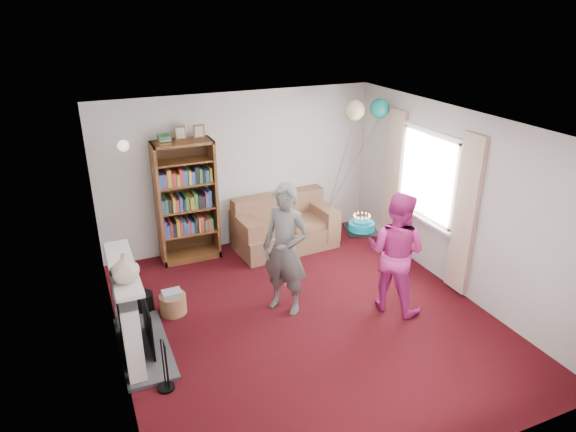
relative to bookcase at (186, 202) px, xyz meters
name	(u,v)px	position (x,y,z in m)	size (l,w,h in m)	color
ground	(306,318)	(0.95, -2.30, -0.92)	(5.00, 5.00, 0.00)	black
wall_back	(240,170)	(0.95, 0.21, 0.33)	(4.50, 0.02, 2.50)	silver
wall_left	(109,266)	(-1.31, -2.30, 0.33)	(0.02, 5.00, 2.50)	silver
wall_right	(458,202)	(3.21, -2.30, 0.33)	(0.02, 5.00, 2.50)	silver
ceiling	(309,125)	(0.95, -2.30, 1.58)	(4.50, 5.00, 0.01)	white
fireplace	(132,314)	(-1.14, -2.11, -0.41)	(0.55, 1.80, 1.12)	#3F3F42
window_bay	(427,192)	(3.15, -1.70, 0.28)	(0.14, 2.02, 2.20)	white
wall_sconce	(123,146)	(-0.80, 0.06, 0.96)	(0.16, 0.23, 0.16)	gold
bookcase	(186,202)	(0.00, 0.00, 0.00)	(0.89, 0.42, 2.09)	#472B14
sofa	(284,228)	(1.52, -0.24, -0.60)	(1.59, 0.84, 0.84)	brown
wicker_basket	(173,303)	(-0.58, -1.49, -0.78)	(0.34, 0.34, 0.32)	olive
person_striped	(286,249)	(0.80, -1.97, -0.06)	(0.63, 0.41, 1.73)	black
person_magenta	(396,252)	(2.11, -2.50, -0.12)	(0.79, 0.61, 1.62)	#C72782
birthday_cake	(362,226)	(1.74, -2.23, 0.20)	(0.39, 0.39, 0.22)	black
balloons	(367,109)	(2.78, -0.56, 1.30)	(0.97, 0.30, 1.72)	#3F3F3F
mantel_vase	(124,268)	(-1.17, -2.45, 0.35)	(0.29, 0.29, 0.31)	beige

